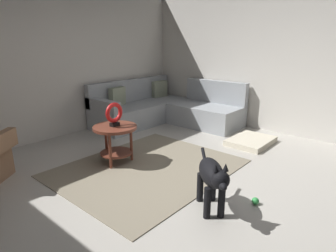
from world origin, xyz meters
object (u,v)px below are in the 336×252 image
sectional_couch (165,110)px  torus_sculpture (114,114)px  dog_toy_ball (255,201)px  side_table (115,134)px  dog (212,177)px  dog_bed_mat (251,141)px

sectional_couch → torus_sculpture: 2.20m
torus_sculpture → dog_toy_ball: 2.09m
sectional_couch → dog_toy_ball: sectional_couch is taller
dog_toy_ball → torus_sculpture: bearing=97.3°
sectional_couch → side_table: (-1.98, -0.85, 0.13)m
dog → dog_toy_ball: size_ratio=8.63×
dog_bed_mat → torus_sculpture: bearing=151.1°
side_table → torus_sculpture: 0.29m
dog_toy_ball → sectional_couch: bearing=58.3°
side_table → torus_sculpture: (-0.00, -0.00, 0.29)m
dog_bed_mat → sectional_couch: bearing=89.8°
torus_sculpture → dog_toy_ball: torus_sculpture is taller
sectional_couch → torus_sculpture: size_ratio=6.90×
side_table → dog: size_ratio=0.91×
torus_sculpture → dog: torus_sculpture is taller
dog_bed_mat → dog_toy_ball: size_ratio=10.48×
torus_sculpture → dog: size_ratio=0.50×
sectional_couch → dog: (-2.14, -2.52, 0.09)m
side_table → dog_bed_mat: size_ratio=0.75×
dog_toy_ball → dog_bed_mat: bearing=26.6°
sectional_couch → side_table: 2.16m
sectional_couch → dog_bed_mat: size_ratio=2.81×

